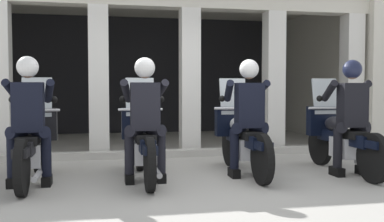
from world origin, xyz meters
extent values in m
plane|color=#A8A59E|center=(0.00, 3.00, 0.00)|extent=(80.00, 80.00, 0.00)
cube|color=black|center=(-0.45, 6.36, 1.55)|extent=(9.29, 0.24, 3.10)
cube|color=beige|center=(4.09, 4.25, 1.55)|extent=(0.30, 4.62, 3.10)
cube|color=silver|center=(-2.94, 2.29, 1.33)|extent=(0.35, 0.36, 2.66)
cube|color=silver|center=(-1.28, 2.29, 1.33)|extent=(0.35, 0.36, 2.66)
cube|color=silver|center=(0.38, 2.29, 1.33)|extent=(0.35, 0.36, 2.66)
cube|color=silver|center=(2.04, 2.29, 1.33)|extent=(0.35, 0.36, 2.66)
cube|color=silver|center=(3.69, 2.29, 1.33)|extent=(0.35, 0.36, 2.66)
cube|color=#B7B5AD|center=(-0.45, 1.79, 0.06)|extent=(8.89, 0.24, 0.12)
cylinder|color=black|center=(-2.11, 0.67, 0.32)|extent=(0.09, 0.64, 0.64)
cylinder|color=black|center=(-2.11, -0.73, 0.32)|extent=(0.09, 0.64, 0.64)
cube|color=black|center=(-2.11, 0.67, 0.53)|extent=(0.14, 0.44, 0.08)
cube|color=silver|center=(-2.11, -0.08, 0.37)|extent=(0.28, 0.44, 0.28)
cube|color=black|center=(-2.11, -0.03, 0.50)|extent=(0.18, 1.24, 0.16)
ellipsoid|color=#1E2338|center=(-2.11, 0.19, 0.68)|extent=(0.26, 0.48, 0.22)
cube|color=black|center=(-2.11, -0.21, 0.57)|extent=(0.24, 0.52, 0.10)
cube|color=black|center=(-2.11, -0.67, 0.50)|extent=(0.16, 0.48, 0.10)
cylinder|color=silver|center=(-2.11, 0.61, 0.56)|extent=(0.05, 0.24, 0.53)
cube|color=black|center=(-2.11, 0.55, 0.70)|extent=(0.52, 0.16, 0.44)
sphere|color=silver|center=(-2.11, 0.65, 0.72)|extent=(0.18, 0.18, 0.18)
cube|color=silver|center=(-2.11, 0.53, 1.07)|extent=(0.40, 0.14, 0.54)
cylinder|color=silver|center=(-2.11, 0.45, 0.90)|extent=(0.62, 0.04, 0.04)
cylinder|color=silver|center=(-1.99, -0.43, 0.18)|extent=(0.07, 0.55, 0.07)
cube|color=black|center=(-2.11, -0.23, 0.97)|extent=(0.36, 0.22, 0.60)
cube|color=#14193F|center=(-2.11, -0.11, 0.99)|extent=(0.05, 0.02, 0.32)
sphere|color=#936B51|center=(-2.11, -0.21, 1.43)|extent=(0.21, 0.21, 0.21)
sphere|color=silver|center=(-2.11, -0.21, 1.46)|extent=(0.26, 0.26, 0.26)
cylinder|color=black|center=(-1.97, -0.21, 0.66)|extent=(0.26, 0.29, 0.17)
cylinder|color=black|center=(-1.91, -0.21, 0.39)|extent=(0.12, 0.12, 0.53)
cube|color=black|center=(-1.91, -0.20, 0.06)|extent=(0.11, 0.26, 0.12)
cylinder|color=black|center=(-2.25, -0.21, 0.66)|extent=(0.26, 0.29, 0.17)
cylinder|color=black|center=(-2.31, -0.21, 0.39)|extent=(0.12, 0.12, 0.53)
cube|color=black|center=(-2.31, -0.20, 0.06)|extent=(0.11, 0.26, 0.12)
cylinder|color=black|center=(-1.89, 0.00, 1.16)|extent=(0.19, 0.48, 0.31)
sphere|color=black|center=(-1.85, 0.21, 1.05)|extent=(0.09, 0.09, 0.09)
cylinder|color=black|center=(-2.33, 0.00, 1.16)|extent=(0.19, 0.48, 0.31)
sphere|color=black|center=(-2.37, 0.21, 1.05)|extent=(0.09, 0.09, 0.09)
cylinder|color=black|center=(-0.70, 0.61, 0.32)|extent=(0.09, 0.64, 0.64)
cylinder|color=black|center=(-0.70, -0.79, 0.32)|extent=(0.09, 0.64, 0.64)
cube|color=black|center=(-0.70, 0.61, 0.53)|extent=(0.14, 0.44, 0.08)
cube|color=silver|center=(-0.70, -0.14, 0.37)|extent=(0.28, 0.44, 0.28)
cube|color=black|center=(-0.70, -0.09, 0.50)|extent=(0.18, 1.24, 0.16)
ellipsoid|color=#1E2338|center=(-0.70, 0.13, 0.68)|extent=(0.26, 0.48, 0.22)
cube|color=black|center=(-0.70, -0.27, 0.57)|extent=(0.24, 0.52, 0.10)
cube|color=black|center=(-0.70, -0.73, 0.50)|extent=(0.16, 0.48, 0.10)
cylinder|color=silver|center=(-0.70, 0.55, 0.56)|extent=(0.05, 0.24, 0.53)
cube|color=black|center=(-0.70, 0.49, 0.70)|extent=(0.52, 0.16, 0.44)
sphere|color=silver|center=(-0.70, 0.59, 0.72)|extent=(0.18, 0.18, 0.18)
cube|color=silver|center=(-0.70, 0.47, 1.07)|extent=(0.40, 0.14, 0.54)
cylinder|color=silver|center=(-0.70, 0.39, 0.90)|extent=(0.62, 0.04, 0.04)
cylinder|color=silver|center=(-0.58, -0.49, 0.18)|extent=(0.07, 0.55, 0.07)
cube|color=black|center=(-0.70, -0.29, 0.97)|extent=(0.36, 0.22, 0.60)
cube|color=#14193F|center=(-0.70, -0.17, 0.99)|extent=(0.05, 0.02, 0.32)
sphere|color=tan|center=(-0.70, -0.27, 1.43)|extent=(0.21, 0.21, 0.21)
sphere|color=silver|center=(-0.70, -0.27, 1.46)|extent=(0.26, 0.26, 0.26)
cylinder|color=black|center=(-0.56, -0.27, 0.66)|extent=(0.26, 0.29, 0.17)
cylinder|color=black|center=(-0.50, -0.27, 0.39)|extent=(0.12, 0.12, 0.53)
cube|color=black|center=(-0.50, -0.26, 0.06)|extent=(0.11, 0.26, 0.12)
cylinder|color=black|center=(-0.84, -0.27, 0.66)|extent=(0.26, 0.29, 0.17)
cylinder|color=black|center=(-0.90, -0.27, 0.39)|extent=(0.12, 0.12, 0.53)
cube|color=black|center=(-0.90, -0.26, 0.06)|extent=(0.11, 0.26, 0.12)
cylinder|color=black|center=(-0.48, -0.06, 1.16)|extent=(0.19, 0.48, 0.31)
sphere|color=black|center=(-0.44, 0.15, 1.05)|extent=(0.09, 0.09, 0.09)
cylinder|color=black|center=(-0.92, -0.06, 1.16)|extent=(0.19, 0.48, 0.31)
sphere|color=black|center=(-0.96, 0.15, 1.05)|extent=(0.09, 0.09, 0.09)
cylinder|color=black|center=(0.70, 0.71, 0.32)|extent=(0.09, 0.64, 0.64)
cylinder|color=black|center=(0.70, -0.69, 0.32)|extent=(0.09, 0.64, 0.64)
cube|color=black|center=(0.70, 0.71, 0.53)|extent=(0.14, 0.44, 0.08)
cube|color=silver|center=(0.70, -0.04, 0.37)|extent=(0.28, 0.44, 0.28)
cube|color=black|center=(0.70, 0.01, 0.50)|extent=(0.18, 1.24, 0.16)
ellipsoid|color=#B2B2B7|center=(0.70, 0.23, 0.68)|extent=(0.26, 0.48, 0.22)
cube|color=black|center=(0.70, -0.17, 0.57)|extent=(0.24, 0.52, 0.10)
cube|color=black|center=(0.70, -0.63, 0.50)|extent=(0.16, 0.48, 0.10)
cylinder|color=silver|center=(0.70, 0.65, 0.56)|extent=(0.05, 0.24, 0.53)
cube|color=black|center=(0.70, 0.59, 0.70)|extent=(0.52, 0.16, 0.44)
sphere|color=silver|center=(0.70, 0.69, 0.72)|extent=(0.18, 0.18, 0.18)
cube|color=silver|center=(0.70, 0.57, 1.07)|extent=(0.40, 0.14, 0.54)
cylinder|color=silver|center=(0.70, 0.49, 0.90)|extent=(0.62, 0.04, 0.04)
cylinder|color=silver|center=(0.82, -0.39, 0.18)|extent=(0.07, 0.55, 0.07)
cube|color=black|center=(0.70, -0.19, 0.97)|extent=(0.36, 0.22, 0.60)
cube|color=#591414|center=(0.70, -0.07, 0.99)|extent=(0.05, 0.02, 0.32)
sphere|color=tan|center=(0.70, -0.17, 1.43)|extent=(0.21, 0.21, 0.21)
sphere|color=silver|center=(0.70, -0.17, 1.46)|extent=(0.26, 0.26, 0.26)
cylinder|color=black|center=(0.84, -0.17, 0.66)|extent=(0.26, 0.29, 0.17)
cylinder|color=black|center=(0.90, -0.17, 0.39)|extent=(0.12, 0.12, 0.53)
cube|color=black|center=(0.90, -0.16, 0.06)|extent=(0.11, 0.26, 0.12)
cylinder|color=black|center=(0.56, -0.17, 0.66)|extent=(0.26, 0.29, 0.17)
cylinder|color=black|center=(0.50, -0.17, 0.39)|extent=(0.12, 0.12, 0.53)
cube|color=black|center=(0.50, -0.16, 0.06)|extent=(0.11, 0.26, 0.12)
cylinder|color=black|center=(0.92, 0.04, 1.16)|extent=(0.19, 0.48, 0.31)
sphere|color=black|center=(0.96, 0.25, 1.05)|extent=(0.09, 0.09, 0.09)
cylinder|color=black|center=(0.48, 0.04, 1.16)|extent=(0.19, 0.48, 0.31)
sphere|color=black|center=(0.44, 0.25, 1.05)|extent=(0.09, 0.09, 0.09)
cylinder|color=black|center=(2.11, 0.52, 0.32)|extent=(0.09, 0.64, 0.64)
cylinder|color=black|center=(2.11, -0.88, 0.32)|extent=(0.09, 0.64, 0.64)
cube|color=black|center=(2.11, 0.52, 0.53)|extent=(0.14, 0.44, 0.08)
cube|color=silver|center=(2.11, -0.23, 0.37)|extent=(0.28, 0.44, 0.28)
cube|color=black|center=(2.11, -0.18, 0.50)|extent=(0.18, 1.24, 0.16)
ellipsoid|color=black|center=(2.11, 0.04, 0.68)|extent=(0.26, 0.48, 0.22)
cube|color=black|center=(2.11, -0.36, 0.57)|extent=(0.24, 0.52, 0.10)
cube|color=black|center=(2.11, -0.82, 0.50)|extent=(0.16, 0.48, 0.10)
cylinder|color=silver|center=(2.11, 0.46, 0.56)|extent=(0.05, 0.24, 0.53)
cube|color=black|center=(2.11, 0.40, 0.70)|extent=(0.52, 0.16, 0.44)
sphere|color=silver|center=(2.11, 0.50, 0.72)|extent=(0.18, 0.18, 0.18)
cube|color=silver|center=(2.11, 0.38, 1.07)|extent=(0.40, 0.14, 0.54)
cylinder|color=silver|center=(2.11, 0.30, 0.90)|extent=(0.62, 0.04, 0.04)
cylinder|color=silver|center=(2.23, -0.58, 0.18)|extent=(0.07, 0.55, 0.07)
cube|color=black|center=(2.11, -0.38, 0.97)|extent=(0.36, 0.22, 0.60)
cube|color=black|center=(2.11, -0.26, 0.99)|extent=(0.05, 0.02, 0.32)
sphere|color=tan|center=(2.11, -0.36, 1.43)|extent=(0.21, 0.21, 0.21)
sphere|color=#191E38|center=(2.11, -0.36, 1.46)|extent=(0.26, 0.26, 0.26)
cylinder|color=black|center=(2.25, -0.36, 0.66)|extent=(0.26, 0.29, 0.17)
cylinder|color=black|center=(2.31, -0.36, 0.39)|extent=(0.12, 0.12, 0.53)
cube|color=black|center=(2.31, -0.35, 0.06)|extent=(0.11, 0.26, 0.12)
cylinder|color=black|center=(1.97, -0.36, 0.66)|extent=(0.26, 0.29, 0.17)
cylinder|color=black|center=(1.91, -0.36, 0.39)|extent=(0.12, 0.12, 0.53)
cube|color=black|center=(1.91, -0.35, 0.06)|extent=(0.11, 0.26, 0.12)
cylinder|color=black|center=(2.33, -0.15, 1.16)|extent=(0.19, 0.48, 0.31)
sphere|color=black|center=(2.37, 0.06, 1.05)|extent=(0.09, 0.09, 0.09)
cylinder|color=black|center=(1.89, -0.15, 1.16)|extent=(0.19, 0.48, 0.31)
sphere|color=black|center=(1.85, 0.06, 1.05)|extent=(0.09, 0.09, 0.09)
camera|label=1|loc=(-1.24, -5.92, 1.20)|focal=41.97mm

